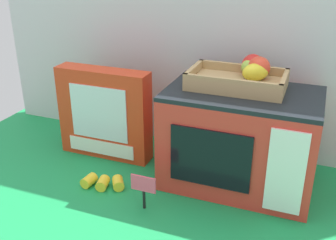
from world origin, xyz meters
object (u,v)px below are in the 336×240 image
cookie_set_box (105,114)px  price_sign (143,187)px  toy_microwave (240,139)px  food_groups_crate (245,76)px  loose_toy_banana (103,182)px

cookie_set_box → price_sign: (0.24, -0.23, -0.08)m
toy_microwave → price_sign: size_ratio=4.19×
toy_microwave → food_groups_crate: size_ratio=1.59×
price_sign → loose_toy_banana: 0.17m
cookie_set_box → loose_toy_banana: 0.24m
cookie_set_box → loose_toy_banana: (0.09, -0.18, -0.13)m
food_groups_crate → loose_toy_banana: size_ratio=2.04×
toy_microwave → cookie_set_box: cookie_set_box is taller
cookie_set_box → food_groups_crate: bearing=4.1°
toy_microwave → cookie_set_box: size_ratio=1.37×
cookie_set_box → price_sign: cookie_set_box is taller
toy_microwave → loose_toy_banana: 0.41m
toy_microwave → loose_toy_banana: size_ratio=3.24×
toy_microwave → cookie_set_box: (-0.44, 0.01, 0.01)m
food_groups_crate → loose_toy_banana: food_groups_crate is taller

